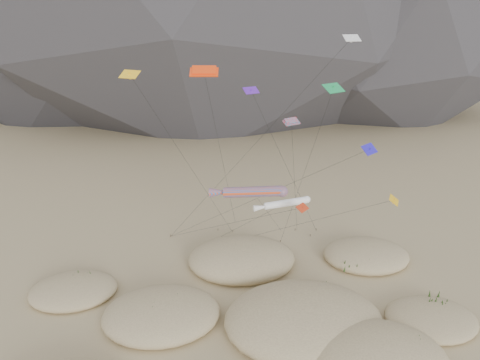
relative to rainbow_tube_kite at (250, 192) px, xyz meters
name	(u,v)px	position (x,y,z in m)	size (l,w,h in m)	color
ground	(278,346)	(1.43, -8.61, -12.68)	(500.00, 500.00, 0.00)	#CCB789
dunes	(257,320)	(-0.08, -5.35, -11.90)	(47.38, 36.25, 4.14)	#CCB789
dune_grass	(260,307)	(0.58, -3.42, -11.83)	(40.95, 26.14, 1.48)	black
kite_stakes	(257,234)	(3.52, 15.06, -12.53)	(21.27, 4.92, 0.30)	#3F2D1E
rainbow_tube_kite	(250,192)	(0.00, 0.00, 0.00)	(11.57, 17.52, 13.60)	#F14C19
white_tube_kite	(283,204)	(4.33, 3.12, -2.86)	(9.79, 12.33, 10.49)	white
orange_parafoil	(205,74)	(-4.18, 3.82, 11.68)	(6.69, 16.71, 25.16)	#F33A0C
multi_parafoil	(292,124)	(5.61, 5.79, 5.72)	(5.16, 11.00, 19.07)	#FD1A23
delta_kites	(301,122)	(6.12, 3.56, 6.44)	(28.76, 20.54, 27.85)	yellow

